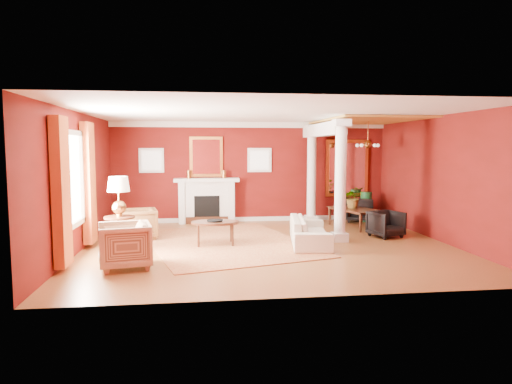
{
  "coord_description": "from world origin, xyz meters",
  "views": [
    {
      "loc": [
        -1.52,
        -9.78,
        2.16
      ],
      "look_at": [
        -0.22,
        0.51,
        1.15
      ],
      "focal_mm": 32.0,
      "sensor_mm": 36.0,
      "label": 1
    }
  ],
  "objects": [
    {
      "name": "armchair_leopard",
      "position": [
        -2.93,
        1.14,
        0.4
      ],
      "size": [
        0.86,
        0.9,
        0.8
      ],
      "primitive_type": "imported",
      "rotation": [
        0.0,
        0.0,
        -1.39
      ],
      "color": "black",
      "rests_on": "ground"
    },
    {
      "name": "amber_ceiling",
      "position": [
        2.85,
        1.75,
        2.87
      ],
      "size": [
        2.3,
        3.4,
        0.04
      ],
      "primitive_type": "cube",
      "color": "gold",
      "rests_on": "room_shell"
    },
    {
      "name": "armchair_stripe",
      "position": [
        -2.86,
        -1.5,
        0.45
      ],
      "size": [
        0.98,
        1.03,
        0.91
      ],
      "primitive_type": "imported",
      "rotation": [
        0.0,
        0.0,
        -1.37
      ],
      "color": "tan",
      "rests_on": "ground"
    },
    {
      "name": "chandelier",
      "position": [
        2.9,
        1.8,
        2.25
      ],
      "size": [
        0.6,
        0.62,
        0.75
      ],
      "color": "#AC7736",
      "rests_on": "room_shell"
    },
    {
      "name": "fireplace",
      "position": [
        -1.3,
        3.32,
        0.65
      ],
      "size": [
        1.85,
        0.42,
        1.29
      ],
      "color": "silver",
      "rests_on": "ground"
    },
    {
      "name": "sofa",
      "position": [
        0.94,
        0.07,
        0.4
      ],
      "size": [
        0.91,
        2.12,
        0.8
      ],
      "primitive_type": "imported",
      "rotation": [
        0.0,
        0.0,
        1.42
      ],
      "color": "beige",
      "rests_on": "ground"
    },
    {
      "name": "dining_chair_far",
      "position": [
        3.12,
        3.0,
        0.39
      ],
      "size": [
        0.92,
        0.89,
        0.78
      ],
      "primitive_type": "imported",
      "rotation": [
        0.0,
        0.0,
        2.87
      ],
      "color": "black",
      "rests_on": "ground"
    },
    {
      "name": "rug",
      "position": [
        -0.93,
        0.43,
        0.01
      ],
      "size": [
        4.33,
        5.11,
        0.02
      ],
      "primitive_type": "cube",
      "rotation": [
        0.0,
        0.0,
        0.26
      ],
      "color": "maroon",
      "rests_on": "ground"
    },
    {
      "name": "left_window",
      "position": [
        -3.89,
        -0.6,
        1.42
      ],
      "size": [
        0.21,
        2.55,
        2.6
      ],
      "color": "white",
      "rests_on": "room_shell"
    },
    {
      "name": "base_trim",
      "position": [
        0.0,
        3.46,
        0.06
      ],
      "size": [
        8.0,
        0.08,
        0.12
      ],
      "primitive_type": "cube",
      "color": "silver",
      "rests_on": "ground"
    },
    {
      "name": "column_back",
      "position": [
        1.7,
        3.0,
        1.43
      ],
      "size": [
        0.36,
        0.36,
        2.8
      ],
      "color": "silver",
      "rests_on": "ground"
    },
    {
      "name": "flank_window_left",
      "position": [
        -2.85,
        3.46,
        1.8
      ],
      "size": [
        0.7,
        0.07,
        0.7
      ],
      "color": "silver",
      "rests_on": "room_shell"
    },
    {
      "name": "coffee_table",
      "position": [
        -1.17,
        0.25,
        0.49
      ],
      "size": [
        1.06,
        1.06,
        0.53
      ],
      "rotation": [
        0.0,
        0.0,
        0.14
      ],
      "color": "black",
      "rests_on": "ground"
    },
    {
      "name": "room_shell",
      "position": [
        0.0,
        0.0,
        2.02
      ],
      "size": [
        8.04,
        7.04,
        2.92
      ],
      "color": "#64100D",
      "rests_on": "ground"
    },
    {
      "name": "potted_plant",
      "position": [
        2.65,
        2.11,
        1.05
      ],
      "size": [
        0.54,
        0.6,
        0.46
      ],
      "primitive_type": "imported",
      "rotation": [
        0.0,
        0.0,
        0.03
      ],
      "color": "#26591E",
      "rests_on": "dining_table"
    },
    {
      "name": "overmantel_mirror",
      "position": [
        -1.3,
        3.45,
        1.9
      ],
      "size": [
        0.95,
        0.07,
        1.15
      ],
      "color": "gold",
      "rests_on": "fireplace"
    },
    {
      "name": "crown_trim",
      "position": [
        0.0,
        3.46,
        2.82
      ],
      "size": [
        8.0,
        0.08,
        0.16
      ],
      "primitive_type": "cube",
      "color": "silver",
      "rests_on": "room_shell"
    },
    {
      "name": "header_beam",
      "position": [
        1.7,
        1.9,
        2.62
      ],
      "size": [
        0.3,
        3.2,
        0.32
      ],
      "primitive_type": "cube",
      "color": "silver",
      "rests_on": "column_front"
    },
    {
      "name": "coffee_book",
      "position": [
        -1.14,
        0.28,
        0.64
      ],
      "size": [
        0.16,
        0.04,
        0.22
      ],
      "primitive_type": "imported",
      "rotation": [
        0.0,
        0.0,
        -0.14
      ],
      "color": "black",
      "rests_on": "coffee_table"
    },
    {
      "name": "green_urn",
      "position": [
        3.34,
        2.96,
        0.35
      ],
      "size": [
        0.37,
        0.37,
        0.89
      ],
      "color": "#15421E",
      "rests_on": "ground"
    },
    {
      "name": "dining_mirror",
      "position": [
        2.9,
        3.45,
        1.55
      ],
      "size": [
        1.3,
        0.07,
        1.7
      ],
      "color": "gold",
      "rests_on": "room_shell"
    },
    {
      "name": "flank_window_right",
      "position": [
        0.25,
        3.46,
        1.8
      ],
      "size": [
        0.7,
        0.07,
        0.7
      ],
      "color": "silver",
      "rests_on": "room_shell"
    },
    {
      "name": "side_table",
      "position": [
        -3.18,
        -0.07,
        1.06
      ],
      "size": [
        0.63,
        0.63,
        1.56
      ],
      "rotation": [
        0.0,
        0.0,
        0.2
      ],
      "color": "black",
      "rests_on": "ground"
    },
    {
      "name": "dining_chair_near",
      "position": [
        2.97,
        0.64,
        0.35
      ],
      "size": [
        0.85,
        0.83,
        0.7
      ],
      "primitive_type": "imported",
      "rotation": [
        0.0,
        0.0,
        0.34
      ],
      "color": "black",
      "rests_on": "ground"
    },
    {
      "name": "dining_table",
      "position": [
        2.69,
        2.05,
        0.41
      ],
      "size": [
        0.98,
        1.56,
        0.82
      ],
      "primitive_type": "imported",
      "rotation": [
        0.0,
        0.0,
        1.91
      ],
      "color": "black",
      "rests_on": "ground"
    },
    {
      "name": "column_front",
      "position": [
        1.7,
        0.3,
        1.43
      ],
      "size": [
        0.36,
        0.36,
        2.8
      ],
      "color": "silver",
      "rests_on": "ground"
    },
    {
      "name": "ground",
      "position": [
        0.0,
        0.0,
        0.0
      ],
      "size": [
        8.0,
        8.0,
        0.0
      ],
      "primitive_type": "plane",
      "color": "brown",
      "rests_on": "ground"
    }
  ]
}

